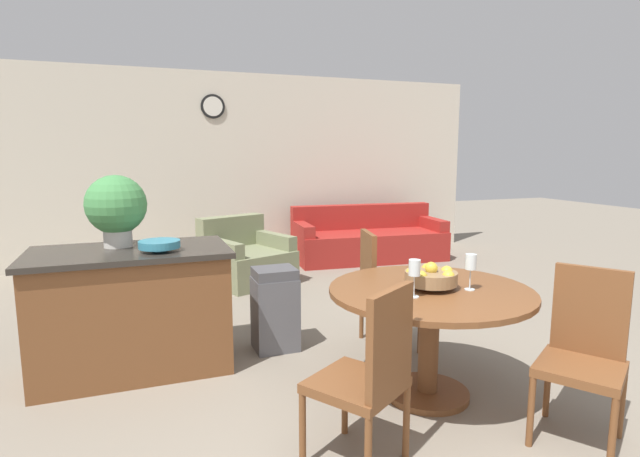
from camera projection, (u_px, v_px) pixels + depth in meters
name	position (u px, v px, depth m)	size (l,w,h in m)	color
wall_back	(224.00, 168.00, 7.21)	(8.00, 0.09, 2.70)	beige
dining_table	(430.00, 313.00, 3.19)	(1.29, 1.29, 0.73)	brown
dining_chair_near_left	(370.00, 372.00, 2.45)	(0.58, 0.58, 0.95)	brown
dining_chair_near_right	(584.00, 348.00, 2.74)	(0.58, 0.58, 0.95)	brown
dining_chair_far_side	(381.00, 285.00, 4.04)	(0.50, 0.50, 0.95)	brown
fruit_bowl	(431.00, 277.00, 3.15)	(0.33, 0.33, 0.17)	olive
wine_glass_left	(415.00, 269.00, 2.95)	(0.07, 0.07, 0.23)	silver
wine_glass_right	(471.00, 263.00, 3.10)	(0.07, 0.07, 0.23)	silver
kitchen_island	(133.00, 309.00, 3.62)	(1.38, 0.79, 0.89)	brown
teal_bowl	(159.00, 244.00, 3.49)	(0.29, 0.29, 0.08)	teal
potted_plant	(116.00, 207.00, 3.62)	(0.43, 0.43, 0.53)	beige
trash_bin	(275.00, 309.00, 4.01)	(0.34, 0.30, 0.67)	#56565B
couch	(368.00, 241.00, 7.40)	(2.25, 1.07, 0.79)	maroon
armchair	(245.00, 260.00, 6.12)	(1.15, 1.19, 0.78)	#7A7F5B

